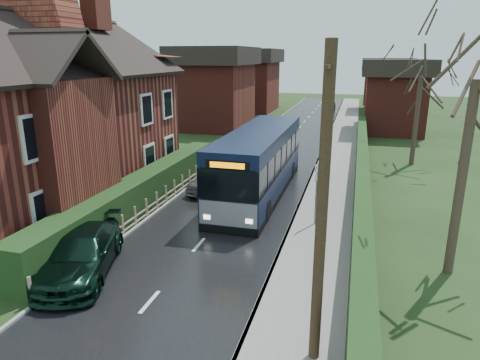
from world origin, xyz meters
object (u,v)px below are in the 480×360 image
(car_green, at_px, (81,253))
(bus, at_px, (259,163))
(telegraph_pole, at_px, (322,215))
(bus_stop_sign, at_px, (317,185))
(car_silver, at_px, (216,177))
(brick_house, at_px, (38,111))

(car_green, bearing_deg, bus, 50.43)
(bus, bearing_deg, telegraph_pole, -71.08)
(car_green, bearing_deg, bus_stop_sign, 22.41)
(bus, distance_m, car_green, 10.26)
(car_silver, relative_size, car_green, 0.87)
(car_green, distance_m, bus_stop_sign, 9.17)
(bus, distance_m, bus_stop_sign, 4.80)
(bus_stop_sign, xyz_separation_m, telegraph_pole, (0.80, -8.18, 1.83))
(telegraph_pole, bearing_deg, car_silver, 123.40)
(brick_house, bearing_deg, car_silver, 28.93)
(car_silver, bearing_deg, bus_stop_sign, -25.66)
(bus, relative_size, bus_stop_sign, 4.01)
(bus_stop_sign, bearing_deg, bus, 150.23)
(bus_stop_sign, height_order, telegraph_pole, telegraph_pole)
(bus_stop_sign, distance_m, telegraph_pole, 8.42)
(bus, height_order, bus_stop_sign, bus)
(bus, relative_size, car_green, 2.27)
(car_silver, height_order, bus_stop_sign, bus_stop_sign)
(car_silver, xyz_separation_m, telegraph_pole, (6.37, -11.95, 2.91))
(brick_house, xyz_separation_m, car_green, (5.83, -5.75, -3.68))
(bus, bearing_deg, car_silver, 175.61)
(bus, bearing_deg, car_green, -111.08)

